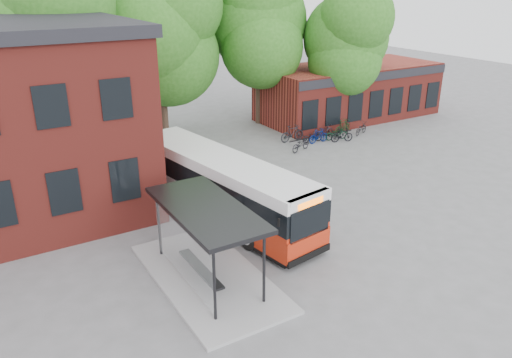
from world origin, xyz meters
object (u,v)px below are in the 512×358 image
bicycle_3 (318,136)px  bus_shelter (207,243)px  bicycle_2 (312,136)px  bicycle_7 (343,127)px  bicycle_extra_0 (361,128)px  bicycle_6 (336,133)px  bicycle_5 (342,135)px  bicycle_1 (292,133)px  city_bus (221,187)px  bicycle_0 (301,144)px  bicycle_4 (323,131)px

bicycle_3 → bus_shelter: bearing=125.9°
bus_shelter → bicycle_2: 17.20m
bicycle_3 → bicycle_7: (2.56, 0.59, 0.08)m
bus_shelter → bicycle_extra_0: bus_shelter is taller
bicycle_6 → bicycle_extra_0: 2.26m
bicycle_5 → bicycle_1: bearing=73.9°
bus_shelter → city_bus: 5.22m
city_bus → bicycle_1: city_bus is taller
bicycle_1 → bicycle_6: (2.77, -1.21, -0.13)m
city_bus → bicycle_extra_0: bearing=15.1°
bicycle_extra_0 → bicycle_1: bearing=52.9°
city_bus → bicycle_2: (10.26, 6.72, -1.02)m
bicycle_6 → bicycle_0: bearing=109.9°
bicycle_5 → bicycle_7: (1.11, 1.25, 0.09)m
city_bus → bicycle_1: size_ratio=6.01×
bicycle_5 → bicycle_2: bearing=76.5°
bicycle_3 → bicycle_7: bearing=-80.1°
bicycle_3 → bicycle_6: size_ratio=0.95×
bicycle_7 → bicycle_4: bearing=63.8°
bus_shelter → bicycle_6: (14.80, 10.70, -1.02)m
bicycle_0 → bicycle_2: size_ratio=1.14×
bicycle_7 → bus_shelter: bearing=108.7°
bicycle_0 → bicycle_extra_0: 5.77m
bicycle_4 → bicycle_3: bearing=126.4°
bicycle_0 → bicycle_2: 2.07m
bicycle_7 → bicycle_6: bearing=103.8°
bicycle_4 → bicycle_extra_0: bicycle_4 is taller
bicycle_2 → bicycle_4: (1.27, 0.50, 0.06)m
bicycle_6 → bicycle_1: bearing=74.9°
bicycle_3 → bicycle_7: size_ratio=0.85×
city_bus → bicycle_1: 11.91m
bicycle_1 → bicycle_6: size_ratio=1.13×
bicycle_3 → bicycle_6: bearing=-95.5°
city_bus → bicycle_2: size_ratio=7.37×
bicycle_0 → bicycle_1: bicycle_1 is taller
bicycle_2 → bicycle_6: size_ratio=0.92×
bicycle_1 → bicycle_6: bicycle_1 is taller
bicycle_5 → bicycle_6: size_ratio=0.94×
bicycle_6 → bicycle_7: bearing=-50.8°
bicycle_1 → bicycle_2: size_ratio=1.23×
bicycle_4 → bicycle_6: (0.43, -0.90, -0.03)m
bicycle_4 → bicycle_7: 1.55m
city_bus → bicycle_3: size_ratio=7.13×
bicycle_1 → bus_shelter: bearing=132.2°
city_bus → bicycle_5: (11.95, 5.72, -0.95)m
bicycle_0 → bicycle_7: bearing=-93.0°
bicycle_4 → bicycle_6: bicycle_4 is taller
bus_shelter → bicycle_7: bus_shelter is taller
bus_shelter → bicycle_5: bearing=34.3°
bicycle_3 → bicycle_6: bicycle_3 is taller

